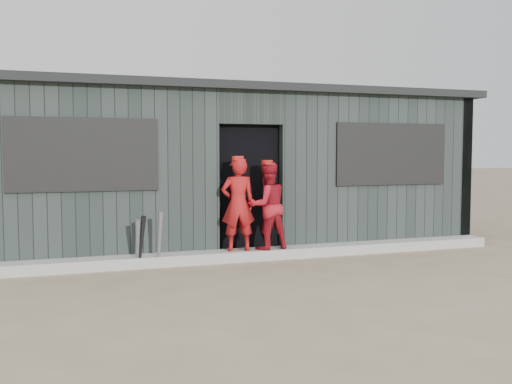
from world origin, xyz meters
name	(u,v)px	position (x,y,z in m)	size (l,w,h in m)	color
ground	(306,287)	(0.00, 0.00, 0.00)	(80.00, 80.00, 0.00)	#766851
curb	(256,254)	(0.00, 1.82, 0.07)	(8.00, 0.36, 0.15)	gray
bat_left	(138,244)	(-1.74, 1.63, 0.35)	(0.07, 0.07, 0.71)	gray
bat_mid	(159,240)	(-1.45, 1.61, 0.39)	(0.07, 0.07, 0.79)	gray
bat_right	(141,242)	(-1.69, 1.62, 0.37)	(0.07, 0.07, 0.74)	black
player_red_left	(238,204)	(-0.28, 1.79, 0.83)	(0.49, 0.32, 1.35)	maroon
player_red_right	(267,206)	(0.17, 1.79, 0.80)	(0.63, 0.49, 1.29)	maroon
player_grey_back	(279,211)	(0.57, 2.35, 0.65)	(0.63, 0.41, 1.29)	silver
dugout	(224,169)	(0.00, 3.50, 1.29)	(8.30, 3.30, 2.62)	black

